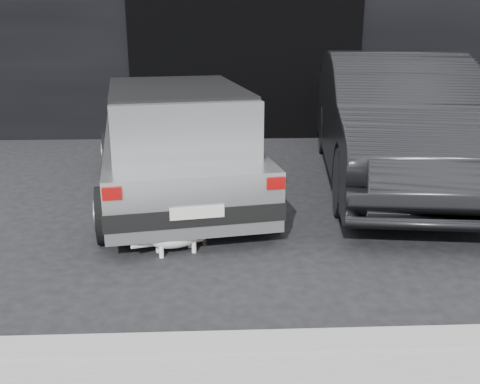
{
  "coord_description": "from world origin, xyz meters",
  "views": [
    {
      "loc": [
        0.48,
        -5.46,
        2.01
      ],
      "look_at": [
        0.69,
        -0.77,
        0.51
      ],
      "focal_mm": 40.0,
      "sensor_mm": 36.0,
      "label": 1
    }
  ],
  "objects_px": {
    "silver_hatchback": "(176,138)",
    "cat_siamese": "(196,228)",
    "second_car": "(395,119)",
    "cat_white": "(179,234)"
  },
  "relations": [
    {
      "from": "silver_hatchback",
      "to": "cat_siamese",
      "type": "distance_m",
      "value": 1.47
    },
    {
      "from": "second_car",
      "to": "cat_white",
      "type": "xyz_separation_m",
      "value": [
        -2.64,
        -2.2,
        -0.64
      ]
    },
    {
      "from": "second_car",
      "to": "cat_white",
      "type": "distance_m",
      "value": 3.5
    },
    {
      "from": "second_car",
      "to": "cat_siamese",
      "type": "distance_m",
      "value": 3.25
    },
    {
      "from": "cat_siamese",
      "to": "cat_white",
      "type": "bearing_deg",
      "value": 54.94
    },
    {
      "from": "silver_hatchback",
      "to": "cat_siamese",
      "type": "relative_size",
      "value": 4.71
    },
    {
      "from": "cat_white",
      "to": "silver_hatchback",
      "type": "bearing_deg",
      "value": 165.08
    },
    {
      "from": "silver_hatchback",
      "to": "second_car",
      "type": "height_order",
      "value": "second_car"
    },
    {
      "from": "second_car",
      "to": "cat_siamese",
      "type": "xyz_separation_m",
      "value": [
        -2.5,
        -1.95,
        -0.69
      ]
    },
    {
      "from": "cat_siamese",
      "to": "second_car",
      "type": "bearing_deg",
      "value": -147.72
    }
  ]
}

